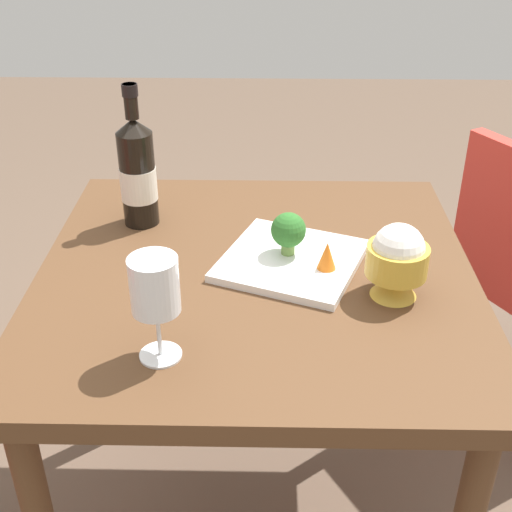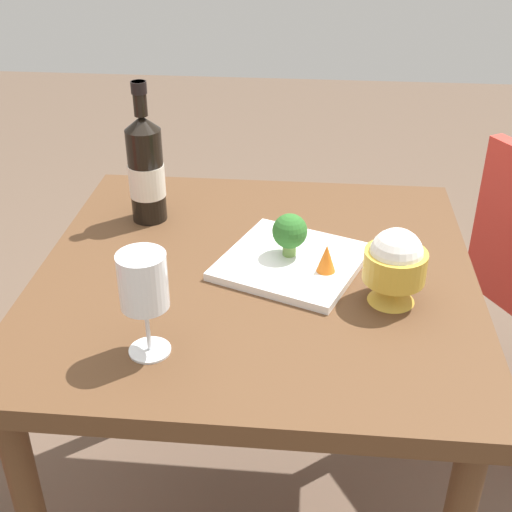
{
  "view_description": "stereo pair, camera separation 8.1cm",
  "coord_description": "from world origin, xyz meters",
  "px_view_note": "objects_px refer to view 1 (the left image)",
  "views": [
    {
      "loc": [
        -0.02,
        1.11,
        1.43
      ],
      "look_at": [
        0.0,
        0.0,
        0.78
      ],
      "focal_mm": 47.41,
      "sensor_mm": 36.0,
      "label": 1
    },
    {
      "loc": [
        -0.1,
        1.1,
        1.43
      ],
      "look_at": [
        0.0,
        0.0,
        0.78
      ],
      "focal_mm": 47.41,
      "sensor_mm": 36.0,
      "label": 2
    }
  ],
  "objects_px": {
    "wine_bottle": "(138,172)",
    "wine_glass": "(155,288)",
    "rice_bowl": "(397,260)",
    "carrot_garnish_left": "(327,255)",
    "broccoli_floret": "(288,231)",
    "serving_plate": "(291,260)"
  },
  "relations": [
    {
      "from": "wine_glass",
      "to": "carrot_garnish_left",
      "type": "bearing_deg",
      "value": -138.5
    },
    {
      "from": "wine_bottle",
      "to": "rice_bowl",
      "type": "height_order",
      "value": "wine_bottle"
    },
    {
      "from": "wine_bottle",
      "to": "carrot_garnish_left",
      "type": "distance_m",
      "value": 0.44
    },
    {
      "from": "wine_bottle",
      "to": "wine_glass",
      "type": "height_order",
      "value": "wine_bottle"
    },
    {
      "from": "broccoli_floret",
      "to": "serving_plate",
      "type": "bearing_deg",
      "value": 114.22
    },
    {
      "from": "serving_plate",
      "to": "rice_bowl",
      "type": "bearing_deg",
      "value": 150.12
    },
    {
      "from": "wine_glass",
      "to": "rice_bowl",
      "type": "xyz_separation_m",
      "value": [
        -0.4,
        -0.18,
        -0.05
      ]
    },
    {
      "from": "wine_glass",
      "to": "serving_plate",
      "type": "relative_size",
      "value": 0.55
    },
    {
      "from": "wine_glass",
      "to": "carrot_garnish_left",
      "type": "relative_size",
      "value": 3.25
    },
    {
      "from": "serving_plate",
      "to": "broccoli_floret",
      "type": "xyz_separation_m",
      "value": [
        0.01,
        -0.01,
        0.06
      ]
    },
    {
      "from": "wine_bottle",
      "to": "broccoli_floret",
      "type": "distance_m",
      "value": 0.35
    },
    {
      "from": "wine_bottle",
      "to": "broccoli_floret",
      "type": "height_order",
      "value": "wine_bottle"
    },
    {
      "from": "wine_bottle",
      "to": "wine_glass",
      "type": "distance_m",
      "value": 0.47
    },
    {
      "from": "rice_bowl",
      "to": "serving_plate",
      "type": "relative_size",
      "value": 0.44
    },
    {
      "from": "rice_bowl",
      "to": "carrot_garnish_left",
      "type": "relative_size",
      "value": 2.57
    },
    {
      "from": "serving_plate",
      "to": "broccoli_floret",
      "type": "distance_m",
      "value": 0.06
    },
    {
      "from": "broccoli_floret",
      "to": "wine_bottle",
      "type": "bearing_deg",
      "value": -26.55
    },
    {
      "from": "rice_bowl",
      "to": "wine_bottle",
      "type": "bearing_deg",
      "value": -28.75
    },
    {
      "from": "wine_glass",
      "to": "broccoli_floret",
      "type": "height_order",
      "value": "wine_glass"
    },
    {
      "from": "broccoli_floret",
      "to": "carrot_garnish_left",
      "type": "distance_m",
      "value": 0.09
    },
    {
      "from": "rice_bowl",
      "to": "wine_glass",
      "type": "bearing_deg",
      "value": 24.72
    },
    {
      "from": "broccoli_floret",
      "to": "carrot_garnish_left",
      "type": "bearing_deg",
      "value": 142.83
    }
  ]
}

